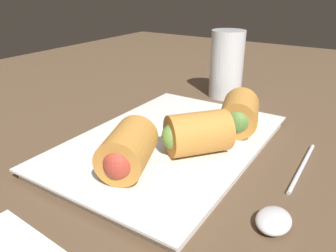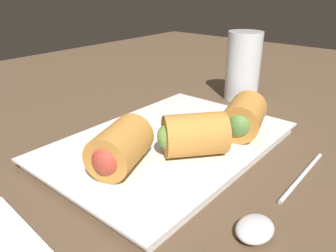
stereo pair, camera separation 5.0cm
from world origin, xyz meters
TOP-DOWN VIEW (x-y plane):
  - table_surface at (0.00, 0.00)cm, footprint 180.00×140.00cm
  - serving_plate at (-0.41, -2.05)cm, footprint 32.82×22.36cm
  - roll_front_left at (-1.55, -6.63)cm, footprint 9.04×8.73cm
  - roll_front_right at (7.57, -8.74)cm, footprint 8.81×7.14cm
  - roll_back_left at (-9.51, -2.53)cm, footprint 8.83×7.52cm
  - spoon at (-6.15, -18.51)cm, footprint 20.89×3.23cm
  - drinking_glass at (25.00, 0.84)cm, footprint 6.39×6.39cm

SIDE VIEW (x-z plane):
  - table_surface at x=0.00cm, z-range 0.00..2.00cm
  - spoon at x=-6.15cm, z-range 1.93..3.38cm
  - serving_plate at x=-0.41cm, z-range 2.01..3.51cm
  - roll_front_left at x=-1.55cm, z-range 3.50..8.69cm
  - roll_front_right at x=7.57cm, z-range 3.50..8.69cm
  - roll_back_left at x=-9.51cm, z-range 3.50..8.69cm
  - drinking_glass at x=25.00cm, z-range 2.00..14.77cm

